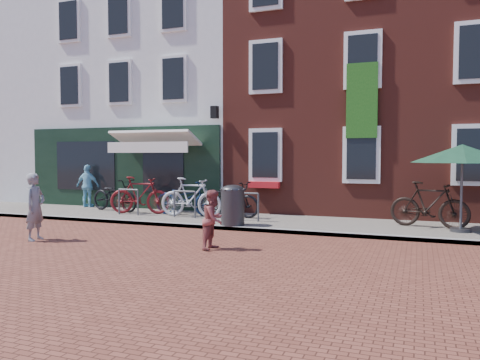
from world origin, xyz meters
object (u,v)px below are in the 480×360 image
at_px(bicycle_2, 185,198).
at_px(bicycle_5, 429,205).
at_px(parasol, 462,150).
at_px(cafe_person, 88,186).
at_px(woman, 35,207).
at_px(bicycle_0, 115,195).
at_px(bicycle_4, 229,199).
at_px(bicycle_3, 191,197).
at_px(boy, 214,219).
at_px(bicycle_1, 140,195).
at_px(litter_bin, 233,203).

bearing_deg(bicycle_2, bicycle_5, -90.68).
height_order(parasol, cafe_person, parasol).
height_order(parasol, bicycle_5, parasol).
xyz_separation_m(woman, cafe_person, (-2.94, 5.54, 0.09)).
bearing_deg(bicycle_0, bicycle_4, -77.56).
height_order(cafe_person, bicycle_4, cafe_person).
relative_size(cafe_person, bicycle_3, 0.77).
xyz_separation_m(bicycle_3, bicycle_4, (1.09, 0.42, -0.06)).
bearing_deg(woman, bicycle_2, -24.56).
xyz_separation_m(boy, bicycle_0, (-5.55, 4.27, 0.01)).
relative_size(cafe_person, bicycle_4, 0.75).
distance_m(cafe_person, bicycle_4, 5.91).
xyz_separation_m(boy, cafe_person, (-7.25, 5.00, 0.24)).
bearing_deg(bicycle_5, boy, 147.06).
relative_size(bicycle_0, bicycle_2, 1.00).
distance_m(cafe_person, bicycle_0, 1.87).
relative_size(bicycle_1, bicycle_2, 0.97).
relative_size(parasol, bicycle_3, 1.21).
bearing_deg(bicycle_0, bicycle_1, -93.05).
bearing_deg(bicycle_2, bicycle_4, -85.26).
height_order(parasol, bicycle_0, parasol).
xyz_separation_m(parasol, bicycle_0, (-10.59, 0.56, -1.47)).
relative_size(boy, cafe_person, 0.81).
distance_m(woman, bicycle_0, 4.97).
xyz_separation_m(bicycle_0, bicycle_4, (4.16, 0.01, 0.00)).
distance_m(boy, bicycle_1, 5.88).
bearing_deg(bicycle_3, bicycle_2, 46.54).
xyz_separation_m(litter_bin, bicycle_3, (-1.84, 1.16, -0.00)).
bearing_deg(cafe_person, bicycle_5, 171.52).
bearing_deg(bicycle_3, bicycle_1, 84.58).
bearing_deg(bicycle_1, bicycle_5, -101.66).
height_order(boy, bicycle_2, boy).
bearing_deg(bicycle_2, bicycle_3, -130.88).
bearing_deg(boy, bicycle_3, 36.48).
bearing_deg(litter_bin, bicycle_0, 162.32).
distance_m(boy, bicycle_5, 5.96).
height_order(woman, bicycle_2, woman).
bearing_deg(bicycle_0, parasol, -80.80).
bearing_deg(bicycle_4, bicycle_1, 103.41).
bearing_deg(bicycle_3, litter_bin, -125.05).
height_order(parasol, bicycle_3, parasol).
distance_m(bicycle_1, bicycle_4, 2.99).
height_order(bicycle_3, bicycle_5, same).
height_order(litter_bin, cafe_person, cafe_person).
distance_m(bicycle_3, bicycle_5, 6.80).
distance_m(bicycle_2, bicycle_3, 0.45).
height_order(boy, cafe_person, cafe_person).
relative_size(parasol, bicycle_4, 1.17).
relative_size(woman, cafe_person, 1.02).
height_order(bicycle_0, bicycle_3, bicycle_3).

